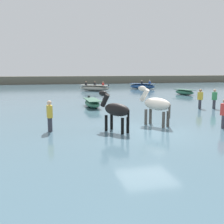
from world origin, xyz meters
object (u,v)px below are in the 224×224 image
horse_trailing_pinto (156,105)px  person_spectator_far (224,116)px  person_wading_close (200,100)px  boat_far_offshore (142,86)px  person_onlooker_right (214,100)px  person_wading_mid (50,118)px  boat_distant_east (94,88)px  boat_mid_outer (184,92)px  horse_lead_black (116,111)px  boat_distant_west (92,103)px

horse_trailing_pinto → person_spectator_far: 3.14m
horse_trailing_pinto → person_wading_close: horse_trailing_pinto is taller
boat_far_offshore → person_wading_close: person_wading_close is taller
person_onlooker_right → person_wading_mid: bearing=-158.1°
horse_trailing_pinto → person_wading_close: bearing=41.4°
horse_trailing_pinto → boat_distant_east: (0.70, 21.78, -0.62)m
boat_mid_outer → person_onlooker_right: 10.55m
person_spectator_far → boat_far_offshore: bearing=78.6°
boat_far_offshore → boat_distant_east: 7.42m
horse_lead_black → person_onlooker_right: size_ratio=1.23×
person_spectator_far → person_onlooker_right: same height
boat_distant_west → person_spectator_far: person_spectator_far is taller
person_wading_mid → person_onlooker_right: 12.01m
horse_trailing_pinto → boat_distant_east: size_ratio=0.53×
boat_distant_west → person_onlooker_right: person_onlooker_right is taller
boat_far_offshore → boat_distant_west: boat_far_offshore is taller
boat_mid_outer → person_wading_mid: size_ratio=1.69×
person_wading_close → person_onlooker_right: bearing=-18.5°
horse_trailing_pinto → person_wading_mid: (-4.99, -0.16, -0.40)m
horse_lead_black → person_spectator_far: horse_lead_black is taller
horse_trailing_pinto → boat_far_offshore: size_ratio=0.59×
boat_distant_east → person_spectator_far: bearing=-84.9°
person_spectator_far → boat_distant_east: bearing=95.1°
boat_far_offshore → person_spectator_far: person_spectator_far is taller
boat_mid_outer → person_spectator_far: person_spectator_far is taller
person_wading_mid → person_wading_close: bearing=25.1°
horse_lead_black → person_wading_close: 9.21m
horse_lead_black → person_wading_mid: 2.89m
horse_lead_black → boat_mid_outer: 19.07m
horse_trailing_pinto → horse_lead_black: bearing=-159.8°
boat_far_offshore → person_spectator_far: bearing=-101.4°
boat_mid_outer → boat_distant_east: boat_distant_east is taller
person_spectator_far → person_onlooker_right: (3.36, 5.71, 0.00)m
horse_trailing_pinto → boat_far_offshore: bearing=71.7°
boat_distant_west → person_wading_close: bearing=-18.7°
boat_distant_west → horse_trailing_pinto: bearing=-74.4°
boat_distant_east → person_wading_mid: (-5.69, -21.95, 0.21)m
boat_far_offshore → person_wading_close: bearing=-97.8°
horse_trailing_pinto → person_onlooker_right: (6.15, 4.31, -0.40)m
boat_distant_west → person_onlooker_right: size_ratio=1.89×
boat_mid_outer → boat_distant_east: bearing=139.3°
boat_mid_outer → boat_distant_west: size_ratio=0.90×
horse_lead_black → person_onlooker_right: horse_lead_black is taller
boat_distant_west → boat_distant_east: 14.96m
horse_trailing_pinto → boat_distant_west: (-1.97, 7.06, -0.72)m
horse_trailing_pinto → person_spectator_far: bearing=-26.7°
horse_lead_black → person_wading_mid: bearing=167.0°
horse_lead_black → boat_far_offshore: (10.05, 24.55, -0.53)m
boat_mid_outer → person_wading_close: size_ratio=1.69×
boat_mid_outer → boat_distant_west: (-11.28, -7.31, -0.00)m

